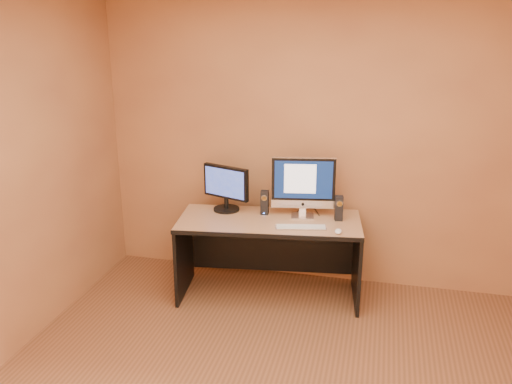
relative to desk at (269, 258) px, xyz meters
The scene contains 10 objects.
walls 1.84m from the desk, 75.62° to the right, with size 4.00×4.00×2.60m, color #AA7244, non-canonical shape.
desk is the anchor object (origin of this frame).
imac 0.68m from the desk, 29.60° to the left, with size 0.54×0.20×0.53m, color silver, non-canonical shape.
second_monitor 0.71m from the desk, 160.18° to the left, with size 0.46×0.23×0.40m, color black, non-canonical shape.
speaker_left 0.48m from the desk, 117.92° to the left, with size 0.06×0.07×0.21m, color black, non-canonical shape.
speaker_right 0.74m from the desk, 13.10° to the left, with size 0.06×0.07×0.21m, color black, non-canonical shape.
keyboard 0.48m from the desk, 23.83° to the right, with size 0.41×0.11×0.02m, color #B1B1B5.
mouse 0.72m from the desk, 15.74° to the right, with size 0.06×0.10×0.03m, color white.
cable_a 0.59m from the desk, 39.14° to the left, with size 0.01×0.01×0.21m, color black.
cable_b 0.51m from the desk, 54.01° to the left, with size 0.01×0.01×0.17m, color black.
Camera 1 is at (0.49, -2.66, 2.32)m, focal length 38.00 mm.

